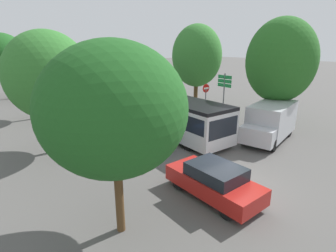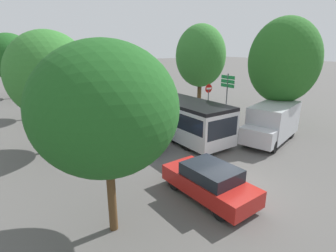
{
  "view_description": "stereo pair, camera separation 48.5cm",
  "coord_description": "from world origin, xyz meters",
  "px_view_note": "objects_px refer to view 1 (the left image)",
  "views": [
    {
      "loc": [
        -8.45,
        -6.66,
        5.78
      ],
      "look_at": [
        0.2,
        5.45,
        1.2
      ],
      "focal_mm": 28.0,
      "sensor_mm": 36.0,
      "label": 1
    },
    {
      "loc": [
        -8.06,
        -6.93,
        5.78
      ],
      "look_at": [
        0.2,
        5.45,
        1.2
      ],
      "focal_mm": 28.0,
      "sensor_mm": 36.0,
      "label": 2
    }
  ],
  "objects_px": {
    "white_van": "(271,121)",
    "tree_right_mid": "(198,58)",
    "articulated_bus": "(142,103)",
    "tree_left_mid": "(48,76)",
    "queued_car_blue": "(131,135)",
    "tree_left_far": "(26,71)",
    "traffic_light": "(146,102)",
    "city_bus_rear": "(47,83)",
    "tree_left_near": "(114,110)",
    "direction_sign_post": "(224,86)",
    "tree_right_near": "(281,61)",
    "no_entry_sign": "(206,96)",
    "queued_car_red": "(214,181)",
    "queued_car_navy": "(93,115)",
    "tree_left_distant": "(2,57)"
  },
  "relations": [
    {
      "from": "articulated_bus",
      "to": "traffic_light",
      "type": "xyz_separation_m",
      "value": [
        -1.98,
        -3.98,
        1.05
      ]
    },
    {
      "from": "queued_car_blue",
      "to": "tree_left_mid",
      "type": "distance_m",
      "value": 5.49
    },
    {
      "from": "queued_car_navy",
      "to": "articulated_bus",
      "type": "bearing_deg",
      "value": -113.7
    },
    {
      "from": "no_entry_sign",
      "to": "tree_left_mid",
      "type": "height_order",
      "value": "tree_left_mid"
    },
    {
      "from": "tree_left_far",
      "to": "tree_right_near",
      "type": "bearing_deg",
      "value": -43.58
    },
    {
      "from": "traffic_light",
      "to": "tree_left_distant",
      "type": "height_order",
      "value": "tree_left_distant"
    },
    {
      "from": "traffic_light",
      "to": "white_van",
      "type": "bearing_deg",
      "value": 38.86
    },
    {
      "from": "queued_car_blue",
      "to": "tree_left_mid",
      "type": "height_order",
      "value": "tree_left_mid"
    },
    {
      "from": "traffic_light",
      "to": "no_entry_sign",
      "type": "distance_m",
      "value": 7.03
    },
    {
      "from": "articulated_bus",
      "to": "tree_left_mid",
      "type": "bearing_deg",
      "value": -71.27
    },
    {
      "from": "direction_sign_post",
      "to": "tree_right_near",
      "type": "height_order",
      "value": "tree_right_near"
    },
    {
      "from": "queued_car_blue",
      "to": "queued_car_navy",
      "type": "height_order",
      "value": "queued_car_navy"
    },
    {
      "from": "tree_left_near",
      "to": "tree_left_mid",
      "type": "height_order",
      "value": "tree_left_mid"
    },
    {
      "from": "direction_sign_post",
      "to": "tree_left_far",
      "type": "bearing_deg",
      "value": -33.56
    },
    {
      "from": "white_van",
      "to": "tree_right_near",
      "type": "height_order",
      "value": "tree_right_near"
    },
    {
      "from": "queued_car_blue",
      "to": "queued_car_navy",
      "type": "bearing_deg",
      "value": -0.98
    },
    {
      "from": "white_van",
      "to": "tree_right_mid",
      "type": "bearing_deg",
      "value": -121.16
    },
    {
      "from": "city_bus_rear",
      "to": "tree_left_near",
      "type": "relative_size",
      "value": 1.9
    },
    {
      "from": "city_bus_rear",
      "to": "direction_sign_post",
      "type": "height_order",
      "value": "direction_sign_post"
    },
    {
      "from": "no_entry_sign",
      "to": "tree_left_near",
      "type": "relative_size",
      "value": 0.47
    },
    {
      "from": "no_entry_sign",
      "to": "tree_right_mid",
      "type": "distance_m",
      "value": 5.18
    },
    {
      "from": "no_entry_sign",
      "to": "tree_right_mid",
      "type": "relative_size",
      "value": 0.36
    },
    {
      "from": "tree_right_mid",
      "to": "tree_right_near",
      "type": "bearing_deg",
      "value": -92.82
    },
    {
      "from": "queued_car_navy",
      "to": "white_van",
      "type": "distance_m",
      "value": 12.56
    },
    {
      "from": "queued_car_red",
      "to": "direction_sign_post",
      "type": "distance_m",
      "value": 13.06
    },
    {
      "from": "queued_car_red",
      "to": "tree_left_near",
      "type": "height_order",
      "value": "tree_left_near"
    },
    {
      "from": "articulated_bus",
      "to": "tree_left_near",
      "type": "distance_m",
      "value": 13.15
    },
    {
      "from": "queued_car_navy",
      "to": "tree_left_far",
      "type": "distance_m",
      "value": 6.4
    },
    {
      "from": "city_bus_rear",
      "to": "tree_left_mid",
      "type": "bearing_deg",
      "value": 167.86
    },
    {
      "from": "traffic_light",
      "to": "tree_left_far",
      "type": "height_order",
      "value": "tree_left_far"
    },
    {
      "from": "queued_car_navy",
      "to": "tree_right_near",
      "type": "height_order",
      "value": "tree_right_near"
    },
    {
      "from": "white_van",
      "to": "tree_left_near",
      "type": "height_order",
      "value": "tree_left_near"
    },
    {
      "from": "queued_car_blue",
      "to": "traffic_light",
      "type": "xyz_separation_m",
      "value": [
        1.3,
        0.38,
        1.77
      ]
    },
    {
      "from": "queued_car_blue",
      "to": "tree_left_near",
      "type": "relative_size",
      "value": 0.71
    },
    {
      "from": "tree_left_distant",
      "to": "tree_right_near",
      "type": "bearing_deg",
      "value": -59.12
    },
    {
      "from": "queued_car_red",
      "to": "queued_car_blue",
      "type": "xyz_separation_m",
      "value": [
        -0.06,
        6.74,
        0.03
      ]
    },
    {
      "from": "direction_sign_post",
      "to": "tree_right_near",
      "type": "distance_m",
      "value": 5.22
    },
    {
      "from": "queued_car_blue",
      "to": "queued_car_navy",
      "type": "relative_size",
      "value": 0.96
    },
    {
      "from": "white_van",
      "to": "tree_right_mid",
      "type": "relative_size",
      "value": 0.69
    },
    {
      "from": "queued_car_navy",
      "to": "tree_right_near",
      "type": "distance_m",
      "value": 13.87
    },
    {
      "from": "queued_car_red",
      "to": "traffic_light",
      "type": "xyz_separation_m",
      "value": [
        1.24,
        7.13,
        1.8
      ]
    },
    {
      "from": "queued_car_blue",
      "to": "queued_car_navy",
      "type": "distance_m",
      "value": 5.67
    },
    {
      "from": "tree_left_near",
      "to": "city_bus_rear",
      "type": "bearing_deg",
      "value": 82.45
    },
    {
      "from": "articulated_bus",
      "to": "queued_car_red",
      "type": "bearing_deg",
      "value": -17.52
    },
    {
      "from": "queued_car_blue",
      "to": "tree_left_far",
      "type": "relative_size",
      "value": 0.74
    },
    {
      "from": "articulated_bus",
      "to": "no_entry_sign",
      "type": "distance_m",
      "value": 5.24
    },
    {
      "from": "city_bus_rear",
      "to": "tree_left_mid",
      "type": "distance_m",
      "value": 20.07
    },
    {
      "from": "traffic_light",
      "to": "queued_car_blue",
      "type": "bearing_deg",
      "value": -90.05
    },
    {
      "from": "articulated_bus",
      "to": "traffic_light",
      "type": "relative_size",
      "value": 4.98
    },
    {
      "from": "queued_car_navy",
      "to": "white_van",
      "type": "bearing_deg",
      "value": -144.03
    }
  ]
}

